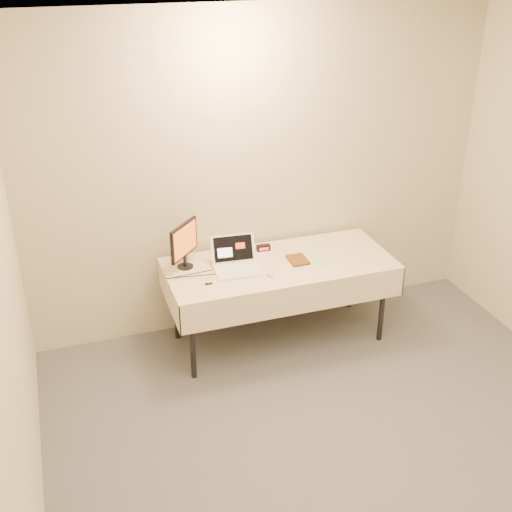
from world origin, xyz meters
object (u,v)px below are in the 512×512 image
object	(u,v)px
laptop	(236,261)
monitor	(184,242)
table	(279,269)
book	(289,251)

from	to	relation	value
laptop	monitor	distance (m)	0.44
table	book	world-z (taller)	book
monitor	table	bearing A→B (deg)	-59.29
book	monitor	bearing A→B (deg)	168.24
laptop	book	size ratio (longest dim) A/B	1.91
monitor	book	world-z (taller)	monitor
table	monitor	size ratio (longest dim) A/B	4.91
book	laptop	bearing A→B (deg)	175.33
table	laptop	distance (m)	0.38
laptop	monitor	world-z (taller)	monitor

